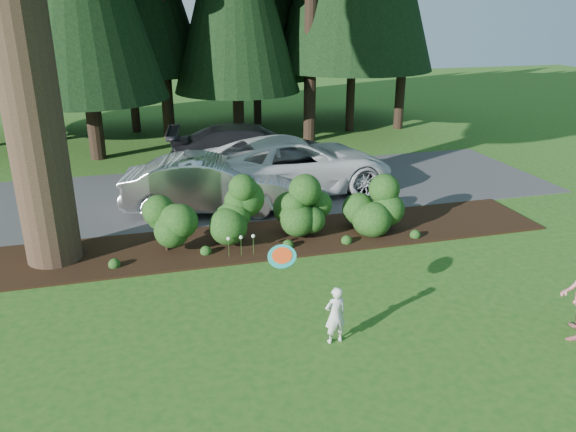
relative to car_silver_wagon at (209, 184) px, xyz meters
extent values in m
plane|color=#1F5117|center=(0.58, -5.78, -0.84)|extent=(80.00, 80.00, 0.00)
cube|color=black|center=(0.58, -2.53, -0.82)|extent=(16.00, 2.50, 0.05)
cube|color=#38383A|center=(0.58, 1.72, -0.83)|extent=(22.00, 6.00, 0.03)
sphere|color=#123B12|center=(-1.42, -2.58, -0.18)|extent=(1.08, 1.08, 1.08)
cylinder|color=black|center=(-1.42, -2.58, -0.69)|extent=(0.08, 0.08, 0.30)
sphere|color=#123B12|center=(0.38, -2.78, 0.09)|extent=(1.35, 1.35, 1.35)
cylinder|color=black|center=(0.38, -2.78, -0.69)|extent=(0.08, 0.08, 0.30)
sphere|color=#123B12|center=(2.18, -2.48, -0.02)|extent=(1.26, 1.26, 1.26)
cylinder|color=black|center=(2.18, -2.48, -0.69)|extent=(0.08, 0.08, 0.30)
sphere|color=#123B12|center=(3.98, -2.68, -0.13)|extent=(1.17, 1.17, 1.17)
cylinder|color=black|center=(3.98, -2.68, -0.69)|extent=(0.08, 0.08, 0.30)
cylinder|color=#123B12|center=(-0.02, -3.38, -0.59)|extent=(0.01, 0.01, 0.50)
sphere|color=white|center=(-0.02, -3.38, -0.32)|extent=(0.09, 0.09, 0.09)
cylinder|color=#123B12|center=(0.28, -3.38, -0.59)|extent=(0.01, 0.01, 0.50)
sphere|color=white|center=(0.28, -3.38, -0.32)|extent=(0.09, 0.09, 0.09)
cylinder|color=#123B12|center=(0.58, -3.38, -0.59)|extent=(0.01, 0.01, 0.50)
sphere|color=white|center=(0.58, -3.38, -0.32)|extent=(0.09, 0.09, 0.09)
cylinder|color=black|center=(-6.42, 8.72, 3.71)|extent=(0.50, 0.50, 9.10)
cylinder|color=black|center=(-3.42, 9.22, 4.41)|extent=(0.50, 0.50, 10.50)
cylinder|color=black|center=(-0.42, 7.72, 3.53)|extent=(0.50, 0.50, 8.75)
cylinder|color=black|center=(2.58, 8.72, 4.76)|extent=(0.50, 0.50, 11.20)
cylinder|color=black|center=(5.58, 9.72, 3.88)|extent=(0.50, 0.50, 9.45)
cylinder|color=black|center=(8.08, 8.22, 4.58)|extent=(0.50, 0.50, 10.85)
cylinder|color=black|center=(10.58, 10.22, 4.06)|extent=(0.50, 0.50, 9.80)
cylinder|color=black|center=(-1.92, 12.22, 4.41)|extent=(0.50, 0.50, 10.50)
cylinder|color=black|center=(4.08, 13.22, 5.11)|extent=(0.50, 0.50, 11.90)
cylinder|color=black|center=(9.08, 12.72, 4.23)|extent=(0.50, 0.50, 10.15)
imported|color=silver|center=(0.00, 0.00, 0.00)|extent=(5.16, 2.67, 1.62)
imported|color=silver|center=(2.86, 1.14, 0.08)|extent=(6.64, 3.47, 1.79)
imported|color=black|center=(2.04, 3.66, 0.04)|extent=(6.11, 3.13, 1.70)
imported|color=silver|center=(1.22, -7.39, -0.29)|extent=(0.43, 0.31, 1.09)
cylinder|color=teal|center=(0.28, -7.27, 0.91)|extent=(0.52, 0.44, 0.33)
cylinder|color=#F04814|center=(0.28, -7.27, 0.93)|extent=(0.37, 0.31, 0.23)
camera|label=1|loc=(-1.89, -15.55, 4.86)|focal=35.00mm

